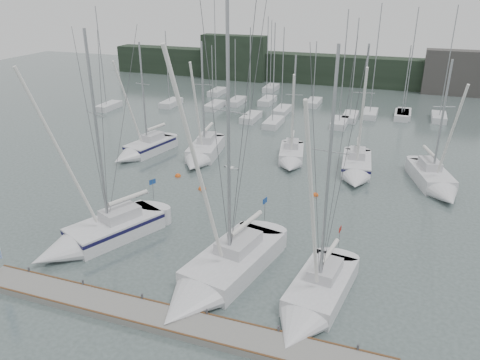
% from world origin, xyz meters
% --- Properties ---
extents(ground, '(160.00, 160.00, 0.00)m').
position_xyz_m(ground, '(0.00, 0.00, 0.00)').
color(ground, '#465552').
rests_on(ground, ground).
extents(dock, '(24.00, 2.00, 0.40)m').
position_xyz_m(dock, '(0.00, -5.00, 0.20)').
color(dock, slate).
rests_on(dock, ground).
extents(far_treeline, '(90.00, 4.00, 5.00)m').
position_xyz_m(far_treeline, '(0.00, 62.00, 2.50)').
color(far_treeline, black).
rests_on(far_treeline, ground).
extents(far_building_left, '(12.00, 3.00, 8.00)m').
position_xyz_m(far_building_left, '(-20.00, 60.00, 4.00)').
color(far_building_left, black).
rests_on(far_building_left, ground).
extents(far_building_right, '(10.00, 3.00, 7.00)m').
position_xyz_m(far_building_right, '(18.00, 60.00, 3.50)').
color(far_building_right, '#3E3B39').
rests_on(far_building_right, ground).
extents(mast_forest, '(60.12, 24.58, 14.63)m').
position_xyz_m(mast_forest, '(-0.61, 40.50, 0.49)').
color(mast_forest, silver).
rests_on(mast_forest, ground).
extents(sailboat_near_left, '(6.74, 9.85, 15.47)m').
position_xyz_m(sailboat_near_left, '(-8.60, 0.49, 0.64)').
color(sailboat_near_left, silver).
rests_on(sailboat_near_left, ground).
extents(sailboat_near_center, '(5.57, 11.28, 17.79)m').
position_xyz_m(sailboat_near_center, '(1.21, -1.26, 0.61)').
color(sailboat_near_center, silver).
rests_on(sailboat_near_center, ground).
extents(sailboat_near_right, '(3.96, 9.04, 15.31)m').
position_xyz_m(sailboat_near_right, '(7.17, -1.54, 0.54)').
color(sailboat_near_right, silver).
rests_on(sailboat_near_right, ground).
extents(sailboat_mid_a, '(4.28, 8.34, 12.34)m').
position_xyz_m(sailboat_mid_a, '(-14.85, 17.63, 0.62)').
color(sailboat_mid_a, silver).
rests_on(sailboat_mid_a, ground).
extents(sailboat_mid_b, '(3.92, 9.06, 12.56)m').
position_xyz_m(sailboat_mid_b, '(-8.32, 18.55, 0.62)').
color(sailboat_mid_b, silver).
rests_on(sailboat_mid_b, ground).
extents(sailboat_mid_c, '(3.61, 7.04, 11.32)m').
position_xyz_m(sailboat_mid_c, '(0.59, 20.62, 0.57)').
color(sailboat_mid_c, silver).
rests_on(sailboat_mid_c, ground).
extents(sailboat_mid_d, '(3.43, 8.44, 12.88)m').
position_xyz_m(sailboat_mid_d, '(7.16, 19.51, 0.62)').
color(sailboat_mid_d, silver).
rests_on(sailboat_mid_d, ground).
extents(sailboat_mid_e, '(5.07, 8.88, 11.98)m').
position_xyz_m(sailboat_mid_e, '(14.21, 18.59, 0.60)').
color(sailboat_mid_e, silver).
rests_on(sailboat_mid_e, ground).
extents(buoy_a, '(0.67, 0.67, 0.67)m').
position_xyz_m(buoy_a, '(-5.29, 11.78, 0.00)').
color(buoy_a, '#D64F13').
rests_on(buoy_a, ground).
extents(buoy_b, '(0.53, 0.53, 0.53)m').
position_xyz_m(buoy_b, '(4.44, 13.84, 0.00)').
color(buoy_b, '#D64F13').
rests_on(buoy_b, ground).
extents(buoy_c, '(0.57, 0.57, 0.57)m').
position_xyz_m(buoy_c, '(-8.65, 13.74, 0.00)').
color(buoy_c, '#D64F13').
rests_on(buoy_c, ground).
extents(seagull, '(1.00, 0.47, 0.20)m').
position_xyz_m(seagull, '(0.75, 3.19, 6.04)').
color(seagull, silver).
rests_on(seagull, ground).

